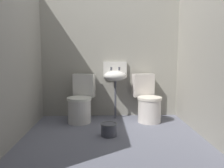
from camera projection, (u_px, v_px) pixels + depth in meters
ground_plane at (113, 143)px, 3.01m from camera, size 2.84×2.88×0.08m
wall_back at (110, 56)px, 4.16m from camera, size 2.84×0.10×2.18m
wall_left at (13, 56)px, 2.93m from camera, size 0.10×2.68×2.18m
wall_right at (209, 56)px, 3.02m from camera, size 0.10×2.68×2.18m
toilet_left at (81, 102)px, 3.83m from camera, size 0.49×0.65×0.78m
toilet_right at (147, 102)px, 3.87m from camera, size 0.49×0.65×0.78m
sink at (115, 75)px, 3.99m from camera, size 0.42×0.35×0.99m
bucket at (109, 129)px, 3.15m from camera, size 0.23×0.23×0.18m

